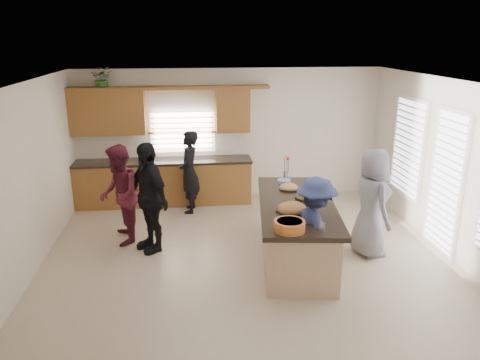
{
  "coord_description": "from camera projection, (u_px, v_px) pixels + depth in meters",
  "views": [
    {
      "loc": [
        -0.89,
        -6.87,
        3.44
      ],
      "look_at": [
        -0.06,
        0.48,
        1.15
      ],
      "focal_mm": 35.0,
      "sensor_mm": 36.0,
      "label": 1
    }
  ],
  "objects": [
    {
      "name": "floor",
      "position": [
        247.0,
        256.0,
        7.64
      ],
      "size": [
        6.5,
        6.5,
        0.0
      ],
      "primitive_type": "plane",
      "color": "#C2B190",
      "rests_on": "ground"
    },
    {
      "name": "room_shell",
      "position": [
        247.0,
        142.0,
        7.07
      ],
      "size": [
        6.52,
        6.02,
        2.81
      ],
      "color": "silver",
      "rests_on": "ground"
    },
    {
      "name": "back_cabinetry",
      "position": [
        161.0,
        162.0,
        9.8
      ],
      "size": [
        4.08,
        0.66,
        2.46
      ],
      "color": "#97642C",
      "rests_on": "ground"
    },
    {
      "name": "right_wall_glazing",
      "position": [
        448.0,
        173.0,
        7.46
      ],
      "size": [
        0.06,
        4.0,
        2.25
      ],
      "color": "white",
      "rests_on": "ground"
    },
    {
      "name": "island",
      "position": [
        296.0,
        232.0,
        7.44
      ],
      "size": [
        1.49,
        2.83,
        0.95
      ],
      "rotation": [
        0.0,
        0.0,
        -0.13
      ],
      "color": "tan",
      "rests_on": "ground"
    },
    {
      "name": "platter_front",
      "position": [
        292.0,
        209.0,
        6.93
      ],
      "size": [
        0.49,
        0.49,
        0.2
      ],
      "color": "black",
      "rests_on": "island"
    },
    {
      "name": "platter_mid",
      "position": [
        308.0,
        196.0,
        7.48
      ],
      "size": [
        0.44,
        0.44,
        0.18
      ],
      "color": "black",
      "rests_on": "island"
    },
    {
      "name": "platter_back",
      "position": [
        289.0,
        188.0,
        7.91
      ],
      "size": [
        0.35,
        0.35,
        0.14
      ],
      "color": "black",
      "rests_on": "island"
    },
    {
      "name": "salad_bowl",
      "position": [
        289.0,
        225.0,
        6.21
      ],
      "size": [
        0.42,
        0.42,
        0.14
      ],
      "color": "#CC6725",
      "rests_on": "island"
    },
    {
      "name": "clear_cup",
      "position": [
        322.0,
        227.0,
        6.23
      ],
      "size": [
        0.08,
        0.08,
        0.11
      ],
      "primitive_type": "cylinder",
      "color": "white",
      "rests_on": "island"
    },
    {
      "name": "plate_stack",
      "position": [
        284.0,
        181.0,
        8.29
      ],
      "size": [
        0.24,
        0.24,
        0.04
      ],
      "primitive_type": "cylinder",
      "color": "#A687C5",
      "rests_on": "island"
    },
    {
      "name": "flower_vase",
      "position": [
        287.0,
        167.0,
        8.42
      ],
      "size": [
        0.14,
        0.14,
        0.42
      ],
      "color": "silver",
      "rests_on": "island"
    },
    {
      "name": "potted_plant",
      "position": [
        103.0,
        78.0,
        9.26
      ],
      "size": [
        0.43,
        0.38,
        0.46
      ],
      "primitive_type": "imported",
      "rotation": [
        0.0,
        0.0,
        -0.05
      ],
      "color": "#37702D",
      "rests_on": "back_cabinetry"
    },
    {
      "name": "woman_left_back",
      "position": [
        189.0,
        172.0,
        9.33
      ],
      "size": [
        0.44,
        0.63,
        1.66
      ],
      "primitive_type": "imported",
      "rotation": [
        0.0,
        0.0,
        -1.65
      ],
      "color": "black",
      "rests_on": "ground"
    },
    {
      "name": "woman_left_mid",
      "position": [
        119.0,
        195.0,
        7.9
      ],
      "size": [
        0.76,
        0.92,
        1.72
      ],
      "primitive_type": "imported",
      "rotation": [
        0.0,
        0.0,
        -1.43
      ],
      "color": "maroon",
      "rests_on": "ground"
    },
    {
      "name": "woman_left_front",
      "position": [
        149.0,
        197.0,
        7.61
      ],
      "size": [
        0.95,
        1.15,
        1.84
      ],
      "primitive_type": "imported",
      "rotation": [
        0.0,
        0.0,
        -1.01
      ],
      "color": "black",
      "rests_on": "ground"
    },
    {
      "name": "woman_right_back",
      "position": [
        315.0,
        231.0,
        6.64
      ],
      "size": [
        0.8,
        1.12,
        1.58
      ],
      "primitive_type": "imported",
      "rotation": [
        0.0,
        0.0,
        1.8
      ],
      "color": "navy",
      "rests_on": "ground"
    },
    {
      "name": "woman_right_front",
      "position": [
        371.0,
        203.0,
        7.47
      ],
      "size": [
        0.66,
        0.92,
        1.77
      ],
      "primitive_type": "imported",
      "rotation": [
        0.0,
        0.0,
        1.69
      ],
      "color": "slate",
      "rests_on": "ground"
    }
  ]
}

